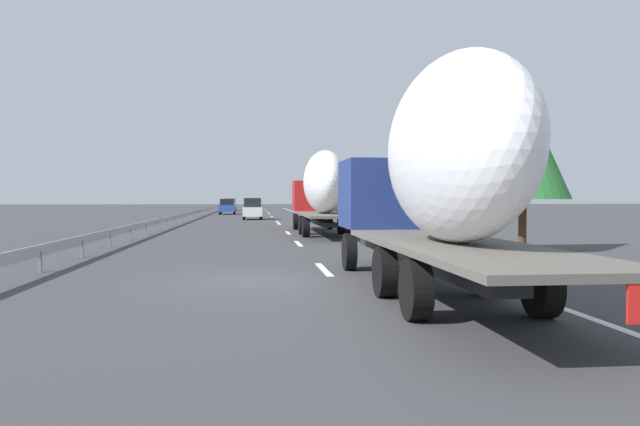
{
  "coord_description": "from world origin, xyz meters",
  "views": [
    {
      "loc": [
        -15.23,
        0.19,
        2.05
      ],
      "look_at": [
        14.77,
        -3.09,
        1.28
      ],
      "focal_mm": 34.26,
      "sensor_mm": 36.0,
      "label": 1
    }
  ],
  "objects_px": {
    "truck_lead": "(322,189)",
    "truck_trailing": "(437,171)",
    "car_white_van": "(253,209)",
    "road_sign": "(324,197)",
    "car_blue_sedan": "(227,207)",
    "car_yellow_coupe": "(230,205)"
  },
  "relations": [
    {
      "from": "car_yellow_coupe",
      "to": "truck_trailing",
      "type": "bearing_deg",
      "value": -174.88
    },
    {
      "from": "truck_lead",
      "to": "truck_trailing",
      "type": "relative_size",
      "value": 1.09
    },
    {
      "from": "car_blue_sedan",
      "to": "car_yellow_coupe",
      "type": "height_order",
      "value": "car_yellow_coupe"
    },
    {
      "from": "truck_trailing",
      "to": "car_white_van",
      "type": "bearing_deg",
      "value": 4.95
    },
    {
      "from": "truck_lead",
      "to": "car_yellow_coupe",
      "type": "height_order",
      "value": "truck_lead"
    },
    {
      "from": "car_blue_sedan",
      "to": "car_white_van",
      "type": "relative_size",
      "value": 1.06
    },
    {
      "from": "car_white_van",
      "to": "road_sign",
      "type": "bearing_deg",
      "value": -68.44
    },
    {
      "from": "car_blue_sedan",
      "to": "truck_lead",
      "type": "bearing_deg",
      "value": -170.4
    },
    {
      "from": "truck_lead",
      "to": "car_yellow_coupe",
      "type": "xyz_separation_m",
      "value": [
        60.04,
        7.29,
        -1.59
      ]
    },
    {
      "from": "car_yellow_coupe",
      "to": "truck_lead",
      "type": "bearing_deg",
      "value": -173.07
    },
    {
      "from": "car_white_van",
      "to": "car_yellow_coupe",
      "type": "bearing_deg",
      "value": 5.33
    },
    {
      "from": "truck_lead",
      "to": "car_white_van",
      "type": "distance_m",
      "value": 23.68
    },
    {
      "from": "car_blue_sedan",
      "to": "road_sign",
      "type": "xyz_separation_m",
      "value": [
        -14.87,
        -10.02,
        1.17
      ]
    },
    {
      "from": "truck_lead",
      "to": "road_sign",
      "type": "distance_m",
      "value": 26.25
    },
    {
      "from": "car_white_van",
      "to": "road_sign",
      "type": "distance_m",
      "value": 7.58
    },
    {
      "from": "truck_lead",
      "to": "car_white_van",
      "type": "height_order",
      "value": "truck_lead"
    },
    {
      "from": "truck_lead",
      "to": "truck_trailing",
      "type": "xyz_separation_m",
      "value": [
        -21.39,
        -0.0,
        0.06
      ]
    },
    {
      "from": "car_yellow_coupe",
      "to": "car_white_van",
      "type": "relative_size",
      "value": 1.01
    },
    {
      "from": "truck_trailing",
      "to": "car_blue_sedan",
      "type": "height_order",
      "value": "truck_trailing"
    },
    {
      "from": "car_white_van",
      "to": "road_sign",
      "type": "xyz_separation_m",
      "value": [
        2.75,
        -6.97,
        1.13
      ]
    },
    {
      "from": "car_yellow_coupe",
      "to": "car_white_van",
      "type": "distance_m",
      "value": 36.89
    },
    {
      "from": "car_blue_sedan",
      "to": "road_sign",
      "type": "height_order",
      "value": "road_sign"
    }
  ]
}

